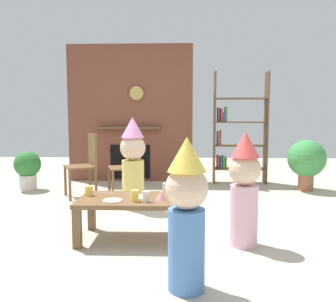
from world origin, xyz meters
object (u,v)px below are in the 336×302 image
object	(u,v)px
birthday_cake_slice	(161,195)
child_by_the_chairs	(133,161)
paper_plate_front	(140,197)
coffee_table	(130,205)
paper_cup_far_left	(174,189)
paper_cup_near_left	(146,197)
dining_chair_left	(86,161)
dining_chair_middle	(130,162)
paper_cup_far_right	(89,191)
potted_plant_short	(28,168)
potted_plant_tall	(307,160)
child_in_pink	(244,186)
paper_cup_near_right	(166,188)
paper_cup_center	(135,196)
child_with_cone_hat	(187,210)
bookshelf	(236,132)
paper_plate_rear	(113,201)

from	to	relation	value
birthday_cake_slice	child_by_the_chairs	world-z (taller)	child_by_the_chairs
paper_plate_front	birthday_cake_slice	bearing A→B (deg)	-19.05
coffee_table	paper_cup_far_left	xyz separation A→B (m)	(0.41, 0.18, 0.11)
paper_cup_near_left	paper_cup_far_left	world-z (taller)	paper_cup_near_left
dining_chair_left	dining_chair_middle	xyz separation A→B (m)	(0.65, -0.10, 0.00)
paper_cup_far_left	dining_chair_middle	xyz separation A→B (m)	(-0.63, 1.43, 0.08)
paper_cup_far_left	paper_cup_far_right	distance (m)	0.82
paper_cup_near_left	child_by_the_chairs	size ratio (longest dim) A/B	0.08
coffee_table	dining_chair_left	world-z (taller)	dining_chair_left
paper_plate_front	potted_plant_short	world-z (taller)	potted_plant_short
potted_plant_tall	child_in_pink	bearing A→B (deg)	-120.74
paper_cup_far_left	coffee_table	bearing A→B (deg)	-156.17
child_in_pink	dining_chair_middle	world-z (taller)	child_in_pink
child_by_the_chairs	dining_chair_middle	size ratio (longest dim) A/B	1.27
paper_cup_near_left	paper_plate_front	distance (m)	0.17
coffee_table	potted_plant_tall	xyz separation A→B (m)	(2.43, 2.21, 0.15)
coffee_table	paper_plate_front	xyz separation A→B (m)	(0.10, 0.00, 0.07)
paper_plate_front	child_in_pink	xyz separation A→B (m)	(0.94, -0.14, 0.14)
birthday_cake_slice	dining_chair_middle	size ratio (longest dim) A/B	0.11
paper_cup_near_right	paper_plate_front	size ratio (longest dim) A/B	0.54
paper_cup_center	potted_plant_tall	size ratio (longest dim) A/B	0.13
child_with_cone_hat	child_by_the_chairs	world-z (taller)	child_by_the_chairs
paper_cup_near_left	dining_chair_middle	bearing A→B (deg)	102.50
potted_plant_tall	paper_cup_far_left	bearing A→B (deg)	-134.93
child_with_cone_hat	dining_chair_middle	size ratio (longest dim) A/B	1.13
paper_cup_far_right	paper_plate_front	distance (m)	0.51
paper_cup_far_left	paper_plate_front	xyz separation A→B (m)	(-0.31, -0.18, -0.04)
bookshelf	dining_chair_left	bearing A→B (deg)	-154.66
paper_plate_front	coffee_table	bearing A→B (deg)	-179.80
bookshelf	paper_plate_rear	bearing A→B (deg)	-118.02
paper_cup_center	paper_cup_far_right	world-z (taller)	paper_cup_center
paper_cup_near_left	paper_plate_rear	bearing A→B (deg)	177.53
coffee_table	child_in_pink	xyz separation A→B (m)	(1.04, -0.14, 0.21)
dining_chair_left	potted_plant_tall	world-z (taller)	dining_chair_left
paper_cup_near_left	dining_chair_middle	world-z (taller)	dining_chair_middle
paper_plate_front	child_in_pink	distance (m)	0.96
birthday_cake_slice	paper_plate_front	bearing A→B (deg)	160.95
potted_plant_short	child_in_pink	bearing A→B (deg)	-37.20
potted_plant_tall	coffee_table	bearing A→B (deg)	-137.75
paper_cup_far_left	dining_chair_left	xyz separation A→B (m)	(-1.28, 1.53, 0.08)
child_by_the_chairs	paper_cup_far_left	bearing A→B (deg)	24.60
paper_plate_front	birthday_cake_slice	world-z (taller)	birthday_cake_slice
paper_cup_far_right	paper_plate_front	size ratio (longest dim) A/B	0.53
paper_plate_front	dining_chair_middle	world-z (taller)	dining_chair_middle
coffee_table	paper_cup_far_right	distance (m)	0.42
dining_chair_left	bookshelf	bearing A→B (deg)	177.32
paper_cup_center	dining_chair_middle	size ratio (longest dim) A/B	0.11
paper_plate_front	paper_plate_rear	xyz separation A→B (m)	(-0.23, -0.14, 0.00)
coffee_table	paper_cup_far_left	size ratio (longest dim) A/B	10.76
paper_plate_rear	birthday_cake_slice	size ratio (longest dim) A/B	1.75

